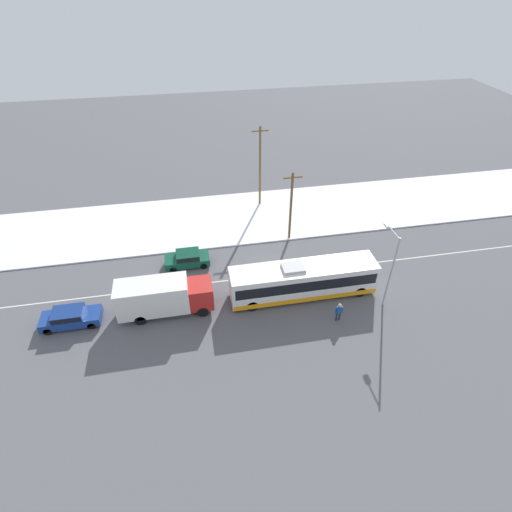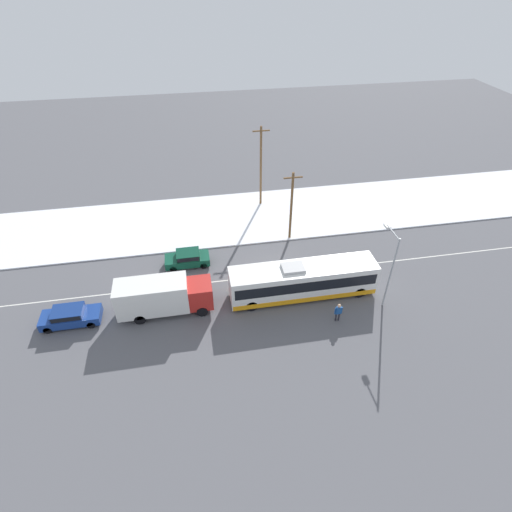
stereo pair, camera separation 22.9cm
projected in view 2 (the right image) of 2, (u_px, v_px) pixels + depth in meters
name	position (u px, v px, depth m)	size (l,w,h in m)	color
ground_plane	(273.00, 275.00, 36.02)	(120.00, 120.00, 0.00)	#56565B
snow_lot	(253.00, 216.00, 43.98)	(80.00, 10.44, 0.12)	white
lane_marking_center	(273.00, 275.00, 36.02)	(60.00, 0.12, 0.00)	silver
city_bus	(303.00, 280.00, 33.09)	(12.21, 2.57, 3.16)	white
box_truck	(162.00, 296.00, 31.39)	(7.47, 2.30, 3.08)	silver
sedan_car	(188.00, 258.00, 36.75)	(4.05, 1.80, 1.43)	#0F4733
parked_car_near_truck	(70.00, 316.00, 30.94)	(4.48, 1.80, 1.42)	navy
pedestrian_at_stop	(338.00, 311.00, 30.94)	(0.64, 0.28, 1.77)	#23232D
streetlamp	(390.00, 261.00, 30.80)	(0.36, 2.40, 6.68)	#9EA3A8
utility_pole_roadside	(291.00, 206.00, 38.30)	(1.80, 0.24, 7.28)	brown
utility_pole_snowlot	(261.00, 166.00, 43.20)	(1.80, 0.24, 9.11)	brown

